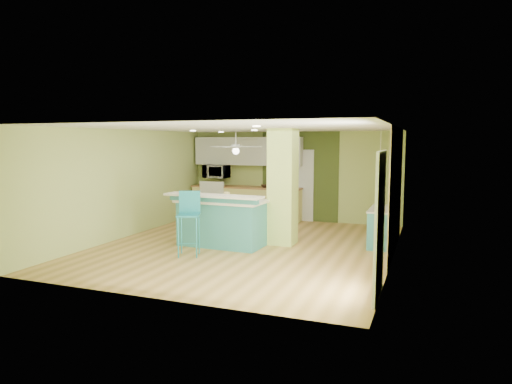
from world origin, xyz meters
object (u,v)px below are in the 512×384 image
at_px(peninsula, 222,221).
at_px(bar_stool, 189,213).
at_px(canister, 227,195).
at_px(fruit_bowl, 266,186).
at_px(side_counter, 382,227).

xyz_separation_m(peninsula, bar_stool, (-0.25, -0.98, 0.32)).
xyz_separation_m(peninsula, canister, (0.02, 0.20, 0.54)).
bearing_deg(canister, fruit_bowl, 93.44).
bearing_deg(side_counter, fruit_bowl, 148.71).
xyz_separation_m(side_counter, canister, (-3.19, -1.02, 0.66)).
bearing_deg(side_counter, peninsula, -159.30).
height_order(peninsula, fruit_bowl, peninsula).
bearing_deg(bar_stool, fruit_bowl, 68.75).
bearing_deg(side_counter, bar_stool, -147.66).
height_order(peninsula, side_counter, peninsula).
relative_size(bar_stool, canister, 8.64).
height_order(bar_stool, fruit_bowl, bar_stool).
height_order(bar_stool, canister, bar_stool).
xyz_separation_m(bar_stool, side_counter, (3.47, 2.19, -0.44)).
distance_m(side_counter, canister, 3.41).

